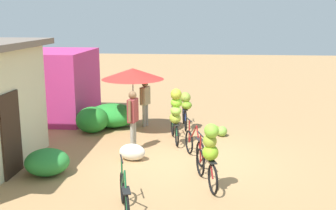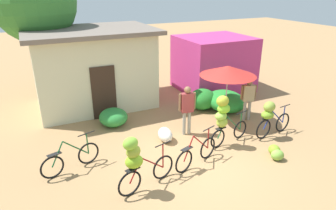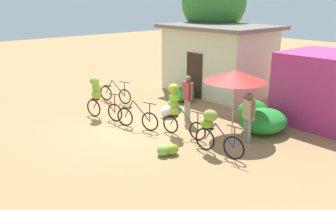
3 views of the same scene
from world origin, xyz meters
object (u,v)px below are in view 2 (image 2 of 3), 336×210
bicycle_near_pile (137,160)px  person_bystander (187,106)px  produce_sack (165,135)px  person_vendor (248,96)px  banana_pile_on_ground (276,152)px  bicycle_leftmost (71,159)px  bicycle_center_loaded (196,153)px  bicycle_rightmost (270,116)px  market_umbrella (228,71)px  building_low (93,67)px  shop_pink (213,63)px  bicycle_by_shop (224,117)px  tree_behind_building (34,2)px

bicycle_near_pile → person_bystander: size_ratio=0.98×
produce_sack → person_vendor: person_vendor is taller
banana_pile_on_ground → produce_sack: bearing=137.6°
bicycle_leftmost → bicycle_center_loaded: bicycle_center_loaded is taller
bicycle_near_pile → produce_sack: bicycle_near_pile is taller
bicycle_rightmost → person_vendor: bearing=81.3°
banana_pile_on_ground → person_vendor: 2.75m
banana_pile_on_ground → person_bystander: (-1.66, 2.42, 0.88)m
person_vendor → market_umbrella: bearing=161.3°
building_low → shop_pink: size_ratio=1.56×
bicycle_by_shop → bicycle_rightmost: 1.74m
market_umbrella → bicycle_by_shop: (-1.13, -1.47, -0.94)m
tree_behind_building → produce_sack: size_ratio=8.22×
building_low → bicycle_leftmost: building_low is taller
bicycle_near_pile → banana_pile_on_ground: size_ratio=2.41×
bicycle_by_shop → bicycle_near_pile: bearing=-162.7°
bicycle_center_loaded → bicycle_rightmost: size_ratio=0.98×
shop_pink → bicycle_near_pile: bearing=-135.7°
shop_pink → produce_sack: (-4.28, -3.79, -1.03)m
bicycle_by_shop → bicycle_center_loaded: bearing=-154.9°
bicycle_by_shop → person_vendor: (1.92, 1.20, -0.03)m
person_bystander → bicycle_rightmost: bearing=-29.6°
tree_behind_building → bicycle_leftmost: tree_behind_building is taller
building_low → tree_behind_building: 3.44m
shop_pink → bicycle_leftmost: (-7.28, -4.20, -0.89)m
building_low → bicycle_rightmost: bearing=-50.4°
bicycle_leftmost → bicycle_by_shop: bicycle_by_shop is taller
person_bystander → bicycle_near_pile: bearing=-139.7°
market_umbrella → bicycle_near_pile: 5.05m
bicycle_rightmost → person_bystander: bearing=150.4°
tree_behind_building → bicycle_near_pile: bearing=-79.9°
market_umbrella → person_bystander: size_ratio=1.24×
bicycle_rightmost → banana_pile_on_ground: bicycle_rightmost is taller
tree_behind_building → building_low: bearing=-41.7°
building_low → bicycle_center_loaded: bearing=-75.8°
building_low → produce_sack: size_ratio=7.12×
building_low → banana_pile_on_ground: size_ratio=7.26×
person_vendor → person_bystander: person_bystander is taller
produce_sack → bicycle_near_pile: bearing=-129.6°
produce_sack → bicycle_leftmost: bearing=-172.2°
produce_sack → person_vendor: 3.51m
person_vendor → bicycle_by_shop: bearing=-148.0°
tree_behind_building → market_umbrella: tree_behind_building is taller
market_umbrella → bicycle_center_loaded: 3.56m
bicycle_near_pile → bicycle_center_loaded: 1.97m
market_umbrella → bicycle_center_loaded: size_ratio=1.32×
shop_pink → tree_behind_building: (-7.32, 2.01, 2.84)m
shop_pink → person_bystander: shop_pink is taller
bicycle_leftmost → bicycle_near_pile: 2.15m
bicycle_rightmost → produce_sack: 3.48m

